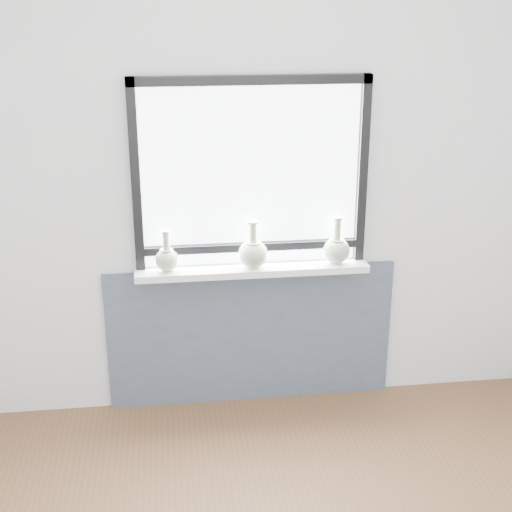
{
  "coord_description": "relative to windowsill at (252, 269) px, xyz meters",
  "views": [
    {
      "loc": [
        -0.46,
        -2.02,
        2.35
      ],
      "look_at": [
        0.0,
        1.55,
        1.02
      ],
      "focal_mm": 50.0,
      "sensor_mm": 36.0,
      "label": 1
    }
  ],
  "objects": [
    {
      "name": "back_wall",
      "position": [
        0.0,
        0.1,
        0.42
      ],
      "size": [
        3.6,
        0.02,
        2.6
      ],
      "primitive_type": "cube",
      "color": "silver",
      "rests_on": "ground"
    },
    {
      "name": "vase_b",
      "position": [
        0.0,
        -0.01,
        0.11
      ],
      "size": [
        0.17,
        0.17,
        0.27
      ],
      "rotation": [
        0.0,
        0.0,
        0.01
      ],
      "color": "#A0B890",
      "rests_on": "windowsill"
    },
    {
      "name": "vase_a",
      "position": [
        -0.48,
        -0.0,
        0.09
      ],
      "size": [
        0.14,
        0.14,
        0.23
      ],
      "rotation": [
        0.0,
        0.0,
        -0.14
      ],
      "color": "#A0B890",
      "rests_on": "windowsill"
    },
    {
      "name": "windowsill",
      "position": [
        0.0,
        0.0,
        0.0
      ],
      "size": [
        1.32,
        0.18,
        0.04
      ],
      "primitive_type": "cube",
      "color": "white",
      "rests_on": "apron_panel"
    },
    {
      "name": "vase_c",
      "position": [
        0.48,
        -0.0,
        0.1
      ],
      "size": [
        0.16,
        0.16,
        0.27
      ],
      "rotation": [
        0.0,
        0.0,
        0.04
      ],
      "color": "#A0B890",
      "rests_on": "windowsill"
    },
    {
      "name": "window",
      "position": [
        0.0,
        0.06,
        0.56
      ],
      "size": [
        1.3,
        0.06,
        1.05
      ],
      "color": "black",
      "rests_on": "windowsill"
    },
    {
      "name": "apron_panel",
      "position": [
        0.0,
        0.07,
        -0.45
      ],
      "size": [
        1.7,
        0.03,
        0.86
      ],
      "primitive_type": "cube",
      "color": "#485465",
      "rests_on": "ground"
    }
  ]
}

